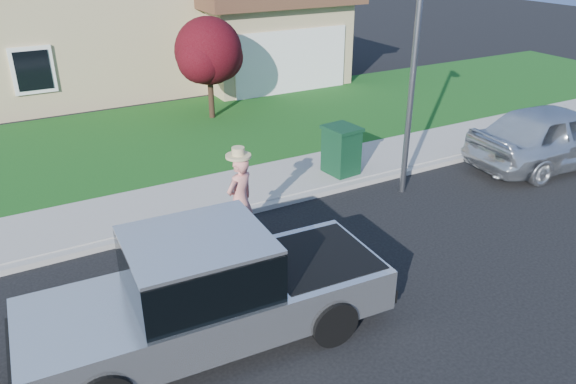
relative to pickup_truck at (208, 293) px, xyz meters
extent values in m
plane|color=black|center=(1.47, 0.64, -0.85)|extent=(80.00, 80.00, 0.00)
cube|color=gray|center=(2.47, 3.54, -0.79)|extent=(40.00, 0.20, 0.12)
cube|color=gray|center=(2.47, 4.64, -0.77)|extent=(40.00, 2.00, 0.15)
cube|color=#134515|center=(2.47, 9.14, -0.80)|extent=(40.00, 7.00, 0.10)
cube|color=tan|center=(1.47, 17.64, 2.35)|extent=(8.00, 9.00, 6.40)
cube|color=tan|center=(7.97, 14.64, 0.75)|extent=(5.50, 6.00, 3.20)
cube|color=white|center=(7.97, 11.62, 0.40)|extent=(4.60, 0.12, 2.30)
cube|color=black|center=(-0.73, 13.09, 0.75)|extent=(1.30, 0.10, 1.50)
cylinder|color=black|center=(-1.67, 0.95, -0.47)|extent=(0.76, 0.32, 0.75)
cylinder|color=black|center=(1.58, -0.94, -0.47)|extent=(0.76, 0.32, 0.75)
cylinder|color=black|center=(1.66, 0.78, -0.47)|extent=(0.76, 0.32, 0.75)
cube|color=silver|center=(0.03, 0.00, -0.20)|extent=(5.44, 2.14, 0.68)
cube|color=black|center=(-0.11, 0.01, 0.52)|extent=(2.06, 1.84, 0.80)
cube|color=silver|center=(-0.11, 0.01, 0.93)|extent=(2.06, 1.84, 0.08)
cube|color=black|center=(1.81, -0.09, 0.12)|extent=(1.77, 1.68, 0.06)
cube|color=black|center=(-2.68, 0.13, -0.33)|extent=(0.20, 1.79, 0.38)
cube|color=black|center=(2.73, -0.14, -0.38)|extent=(0.20, 1.79, 0.23)
cube|color=black|center=(-0.82, 1.06, 0.42)|extent=(0.12, 0.21, 0.17)
imported|color=#DF847A|center=(1.66, 2.49, 0.07)|extent=(0.79, 0.66, 1.83)
cylinder|color=tan|center=(1.66, 2.49, 1.01)|extent=(0.49, 0.49, 0.05)
cylinder|color=tan|center=(1.66, 2.49, 1.08)|extent=(0.24, 0.24, 0.17)
imported|color=silver|center=(10.53, 2.16, -0.02)|extent=(5.01, 2.32, 1.66)
cylinder|color=black|center=(4.14, 10.14, -0.01)|extent=(0.18, 0.18, 1.47)
sphere|color=#440E15|center=(4.14, 10.14, 1.41)|extent=(2.11, 2.11, 2.11)
sphere|color=#440E15|center=(4.60, 10.42, 1.13)|extent=(1.56, 1.56, 1.56)
sphere|color=#440E15|center=(3.78, 9.87, 1.22)|extent=(1.47, 1.47, 1.47)
cube|color=#0D321C|center=(5.18, 4.17, -0.14)|extent=(0.74, 0.84, 1.11)
cube|color=#0D321C|center=(5.18, 4.17, 0.46)|extent=(0.82, 0.92, 0.09)
cylinder|color=slate|center=(6.02, 2.78, 1.97)|extent=(0.14, 0.14, 5.64)
camera|label=1|loc=(-2.30, -6.54, 4.86)|focal=35.00mm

